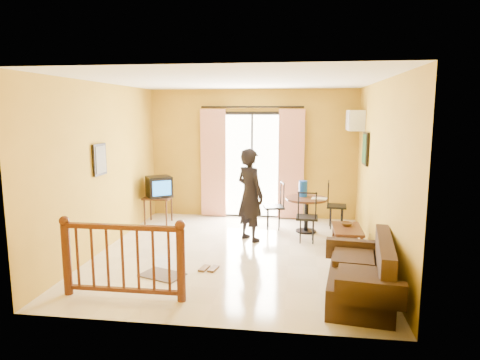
# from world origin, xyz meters

# --- Properties ---
(ground) EXTENTS (5.00, 5.00, 0.00)m
(ground) POSITION_xyz_m (0.00, 0.00, 0.00)
(ground) COLOR beige
(ground) RESTS_ON ground
(room_shell) EXTENTS (5.00, 5.00, 5.00)m
(room_shell) POSITION_xyz_m (0.00, 0.00, 1.70)
(room_shell) COLOR white
(room_shell) RESTS_ON ground
(balcony_door) EXTENTS (2.25, 0.14, 2.46)m
(balcony_door) POSITION_xyz_m (0.00, 2.43, 1.19)
(balcony_door) COLOR black
(balcony_door) RESTS_ON ground
(tv_table) EXTENTS (0.56, 0.47, 0.56)m
(tv_table) POSITION_xyz_m (-1.90, 1.70, 0.48)
(tv_table) COLOR black
(tv_table) RESTS_ON ground
(television) EXTENTS (0.64, 0.62, 0.43)m
(television) POSITION_xyz_m (-1.87, 1.69, 0.77)
(television) COLOR black
(television) RESTS_ON tv_table
(picture_left) EXTENTS (0.05, 0.42, 0.52)m
(picture_left) POSITION_xyz_m (-2.22, -0.20, 1.55)
(picture_left) COLOR black
(picture_left) RESTS_ON room_shell
(dining_table) EXTENTS (0.81, 0.81, 0.68)m
(dining_table) POSITION_xyz_m (1.18, 1.42, 0.53)
(dining_table) COLOR black
(dining_table) RESTS_ON ground
(water_jug) EXTENTS (0.17, 0.17, 0.31)m
(water_jug) POSITION_xyz_m (1.10, 1.55, 0.83)
(water_jug) COLOR #1240AA
(water_jug) RESTS_ON dining_table
(serving_tray) EXTENTS (0.31, 0.23, 0.02)m
(serving_tray) POSITION_xyz_m (1.41, 1.32, 0.69)
(serving_tray) COLOR beige
(serving_tray) RESTS_ON dining_table
(dining_chairs) EXTENTS (1.70, 1.44, 0.95)m
(dining_chairs) POSITION_xyz_m (1.16, 1.36, 0.00)
(dining_chairs) COLOR black
(dining_chairs) RESTS_ON ground
(air_conditioner) EXTENTS (0.31, 0.60, 0.40)m
(air_conditioner) POSITION_xyz_m (2.09, 1.95, 2.15)
(air_conditioner) COLOR silver
(air_conditioner) RESTS_ON room_shell
(botanical_print) EXTENTS (0.05, 0.50, 0.60)m
(botanical_print) POSITION_xyz_m (2.22, 1.30, 1.65)
(botanical_print) COLOR black
(botanical_print) RESTS_ON room_shell
(coffee_table) EXTENTS (0.47, 0.85, 0.38)m
(coffee_table) POSITION_xyz_m (1.85, 0.43, 0.25)
(coffee_table) COLOR black
(coffee_table) RESTS_ON ground
(bowl) EXTENTS (0.21, 0.21, 0.06)m
(bowl) POSITION_xyz_m (1.85, 0.56, 0.41)
(bowl) COLOR brown
(bowl) RESTS_ON coffee_table
(sofa) EXTENTS (0.94, 1.72, 0.78)m
(sofa) POSITION_xyz_m (1.85, -1.52, 0.29)
(sofa) COLOR #322013
(sofa) RESTS_ON ground
(standing_person) EXTENTS (0.72, 0.71, 1.68)m
(standing_person) POSITION_xyz_m (0.15, 0.75, 0.84)
(standing_person) COLOR black
(standing_person) RESTS_ON ground
(stair_balustrade) EXTENTS (1.63, 0.13, 1.04)m
(stair_balustrade) POSITION_xyz_m (-1.15, -1.90, 0.56)
(stair_balustrade) COLOR #471E0F
(stair_balustrade) RESTS_ON ground
(doormat) EXTENTS (0.70, 0.58, 0.02)m
(doormat) POSITION_xyz_m (-0.90, -1.14, 0.01)
(doormat) COLOR #584D46
(doormat) RESTS_ON ground
(sandals) EXTENTS (0.28, 0.26, 0.03)m
(sandals) POSITION_xyz_m (-0.29, -0.81, 0.01)
(sandals) COLOR brown
(sandals) RESTS_ON ground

